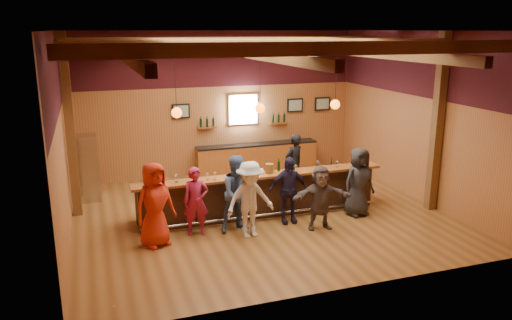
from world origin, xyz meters
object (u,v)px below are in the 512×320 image
object	(u,v)px
customer_brown	(320,198)
bartender	(294,165)
bottle_a	(279,166)
customer_dark	(359,182)
bar_counter	(259,193)
customer_navy	(288,190)
customer_orange	(155,205)
ice_bucket	(269,168)
customer_denim	(238,194)
stainless_fridge	(85,168)
customer_redvest	(196,201)
customer_white	(250,200)
back_bar_cabinet	(257,158)

from	to	relation	value
customer_brown	bartender	world-z (taller)	bartender
bottle_a	customer_dark	bearing A→B (deg)	-22.90
bar_counter	customer_navy	size ratio (longest dim) A/B	3.87
customer_dark	bottle_a	xyz separation A→B (m)	(-1.83, 0.77, 0.36)
bar_counter	customer_navy	world-z (taller)	customer_navy
customer_orange	ice_bucket	world-z (taller)	customer_orange
customer_navy	bottle_a	bearing A→B (deg)	92.62
customer_orange	customer_denim	world-z (taller)	customer_orange
customer_dark	customer_denim	bearing A→B (deg)	172.41
stainless_fridge	customer_redvest	xyz separation A→B (m)	(2.33, -3.32, -0.11)
customer_white	customer_navy	world-z (taller)	customer_white
customer_orange	customer_brown	size ratio (longest dim) A/B	1.21
bar_counter	customer_white	xyz separation A→B (m)	(-0.67, -1.37, 0.35)
customer_dark	ice_bucket	bearing A→B (deg)	154.59
customer_navy	customer_orange	bearing A→B (deg)	-170.60
stainless_fridge	customer_redvest	distance (m)	4.06
stainless_fridge	bottle_a	distance (m)	5.30
customer_navy	customer_brown	distance (m)	0.82
customer_orange	customer_navy	world-z (taller)	customer_orange
customer_brown	customer_redvest	bearing A→B (deg)	175.16
customer_white	customer_brown	bearing A→B (deg)	-10.94
bartender	customer_redvest	bearing A→B (deg)	6.94
bottle_a	back_bar_cabinet	bearing A→B (deg)	79.25
bar_counter	customer_brown	bearing A→B (deg)	-55.10
customer_orange	bartender	bearing A→B (deg)	6.09
bar_counter	customer_brown	xyz separation A→B (m)	(1.01, -1.45, 0.24)
customer_redvest	customer_white	world-z (taller)	customer_white
customer_orange	customer_dark	distance (m)	5.04
back_bar_cabinet	customer_denim	world-z (taller)	customer_denim
customer_navy	bartender	size ratio (longest dim) A/B	0.94
customer_brown	customer_dark	bearing A→B (deg)	28.40
bar_counter	customer_orange	world-z (taller)	customer_orange
back_bar_cabinet	stainless_fridge	world-z (taller)	stainless_fridge
customer_dark	customer_navy	bearing A→B (deg)	169.23
ice_bucket	bottle_a	bearing A→B (deg)	20.21
customer_orange	ice_bucket	bearing A→B (deg)	-5.49
customer_navy	stainless_fridge	bearing A→B (deg)	148.23
customer_white	customer_dark	distance (m)	3.00
customer_brown	ice_bucket	size ratio (longest dim) A/B	6.60
customer_white	bottle_a	size ratio (longest dim) A/B	5.58
customer_white	customer_brown	xyz separation A→B (m)	(1.68, -0.08, -0.11)
bar_counter	customer_dark	distance (m)	2.51
customer_denim	ice_bucket	bearing A→B (deg)	26.58
customer_white	customer_brown	distance (m)	1.69
stainless_fridge	bar_counter	bearing A→B (deg)	-30.76
ice_bucket	customer_denim	bearing A→B (deg)	-145.76
bar_counter	customer_orange	xyz separation A→B (m)	(-2.73, -1.15, 0.40)
customer_navy	customer_dark	bearing A→B (deg)	1.17
bar_counter	customer_redvest	xyz separation A→B (m)	(-1.78, -0.87, 0.27)
customer_denim	ice_bucket	world-z (taller)	customer_denim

